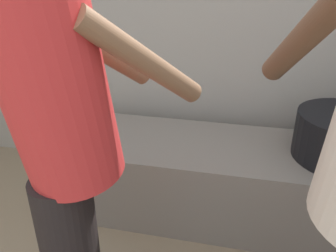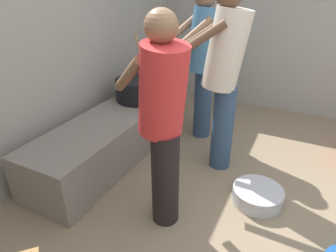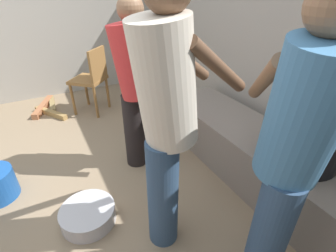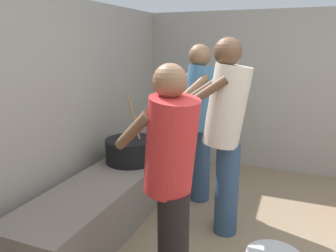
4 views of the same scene
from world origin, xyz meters
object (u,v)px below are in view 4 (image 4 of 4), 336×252
cook_in_red_shirt (171,172)px  cook_in_blue_shirt (199,115)px  cooking_pot_main (131,150)px  cook_in_cream_shirt (225,126)px

cook_in_red_shirt → cook_in_blue_shirt: bearing=9.5°
cooking_pot_main → cook_in_blue_shirt: cook_in_blue_shirt is taller
cook_in_blue_shirt → cooking_pot_main: bearing=115.3°
cook_in_cream_shirt → cook_in_blue_shirt: 0.63m
cook_in_blue_shirt → cook_in_cream_shirt: bearing=-143.2°
cook_in_cream_shirt → cook_in_blue_shirt: size_ratio=1.03×
cooking_pot_main → cook_in_blue_shirt: (0.30, -0.62, 0.36)m
cooking_pot_main → cook_in_blue_shirt: 0.78m
cooking_pot_main → cook_in_red_shirt: bearing=-141.2°
cook_in_red_shirt → cook_in_blue_shirt: cook_in_blue_shirt is taller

